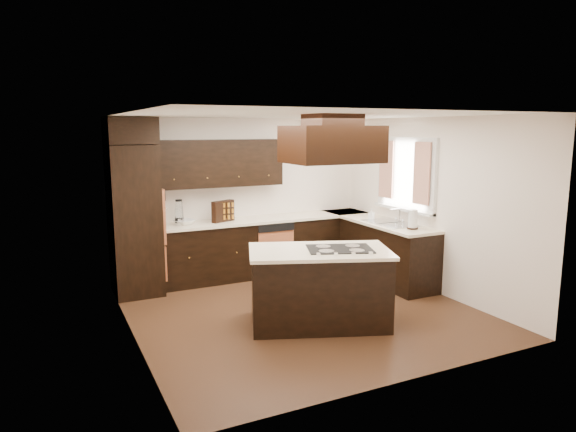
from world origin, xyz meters
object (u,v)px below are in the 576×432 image
at_px(oven_column, 134,220).
at_px(island, 319,289).
at_px(range_hood, 332,144).
at_px(spice_rack, 223,211).

bearing_deg(oven_column, island, -51.21).
bearing_deg(range_hood, oven_column, 129.74).
bearing_deg(spice_rack, island, -103.57).
xyz_separation_m(oven_column, island, (1.76, -2.19, -0.62)).
bearing_deg(spice_rack, oven_column, 159.46).
height_order(oven_column, range_hood, range_hood).
height_order(island, range_hood, range_hood).
relative_size(range_hood, spice_rack, 2.69).
xyz_separation_m(oven_column, spice_rack, (1.34, 0.08, 0.02)).
distance_m(oven_column, island, 2.88).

